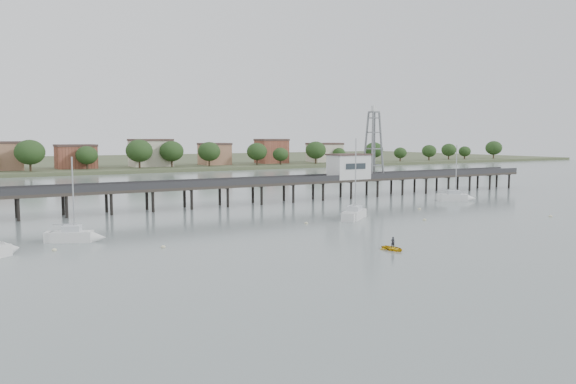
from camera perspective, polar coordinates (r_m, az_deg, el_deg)
name	(u,v)px	position (r m, az deg, el deg)	size (l,w,h in m)	color
ground_plane	(501,270)	(58.70, 20.86, -7.42)	(500.00, 500.00, 0.00)	gray
pier	(241,185)	(106.29, -4.84, 0.72)	(150.00, 5.00, 5.50)	#2D2823
pier_building	(349,166)	(118.74, 6.18, 2.61)	(8.40, 5.40, 5.30)	silver
lattice_tower	(373,145)	(122.51, 8.67, 4.75)	(3.20, 3.20, 15.50)	slate
sailboat_e	(459,197)	(118.55, 16.95, -0.52)	(6.98, 5.65, 11.76)	silver
sailboat_b	(79,236)	(73.84, -20.44, -4.25)	(6.72, 4.37, 10.93)	silver
sailboat_c	(357,214)	(90.34, 6.98, -2.19)	(7.81, 6.81, 13.35)	silver
yellow_dinghy	(393,250)	(65.44, 10.59, -5.81)	(2.12, 0.61, 2.96)	gold
dinghy_occupant	(393,250)	(65.44, 10.59, -5.81)	(0.46, 1.27, 0.31)	black
mooring_buoys	(344,225)	(82.08, 5.67, -3.36)	(73.93, 17.95, 0.39)	beige
far_shore	(79,162)	(279.57, -20.44, 2.85)	(500.00, 170.00, 10.40)	#475133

